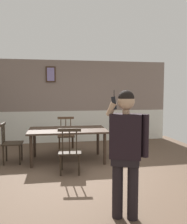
{
  "coord_description": "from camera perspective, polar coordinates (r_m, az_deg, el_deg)",
  "views": [
    {
      "loc": [
        -0.64,
        -4.63,
        1.64
      ],
      "look_at": [
        0.05,
        -0.9,
        1.31
      ],
      "focal_mm": 39.04,
      "sensor_mm": 36.0,
      "label": 1
    }
  ],
  "objects": [
    {
      "name": "ground_plane",
      "position": [
        4.96,
        -2.6,
        -14.42
      ],
      "size": [
        7.16,
        7.16,
        0.0
      ],
      "primitive_type": "plane",
      "color": "brown"
    },
    {
      "name": "dining_table",
      "position": [
        5.77,
        -6.08,
        -4.78
      ],
      "size": [
        1.83,
        1.12,
        0.75
      ],
      "rotation": [
        0.0,
        0.0,
        -0.03
      ],
      "color": "#38281E",
      "rests_on": "ground_plane"
    },
    {
      "name": "chair_near_window",
      "position": [
        6.72,
        -6.47,
        -5.28
      ],
      "size": [
        0.47,
        0.47,
        0.93
      ],
      "rotation": [
        0.0,
        0.0,
        3.09
      ],
      "color": "#513823",
      "rests_on": "ground_plane"
    },
    {
      "name": "chair_by_doorway",
      "position": [
        5.89,
        -18.77,
        -6.85
      ],
      "size": [
        0.45,
        0.45,
        0.93
      ],
      "rotation": [
        0.0,
        0.0,
        4.69
      ],
      "color": "#2D2319",
      "rests_on": "ground_plane"
    },
    {
      "name": "chair_at_table_head",
      "position": [
        4.91,
        -5.53,
        -9.11
      ],
      "size": [
        0.5,
        0.5,
        0.93
      ],
      "rotation": [
        0.0,
        0.0,
        -0.13
      ],
      "color": "#2D2319",
      "rests_on": "ground_plane"
    },
    {
      "name": "room_back_partition",
      "position": [
        7.88,
        -5.88,
        2.1
      ],
      "size": [
        6.51,
        0.17,
        2.61
      ],
      "color": "gray",
      "rests_on": "ground_plane"
    },
    {
      "name": "person_figure",
      "position": [
        3.13,
        7.66,
        -7.97
      ],
      "size": [
        0.52,
        0.35,
        1.65
      ],
      "rotation": [
        0.0,
        0.0,
        2.74
      ],
      "color": "black",
      "rests_on": "ground_plane"
    }
  ]
}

